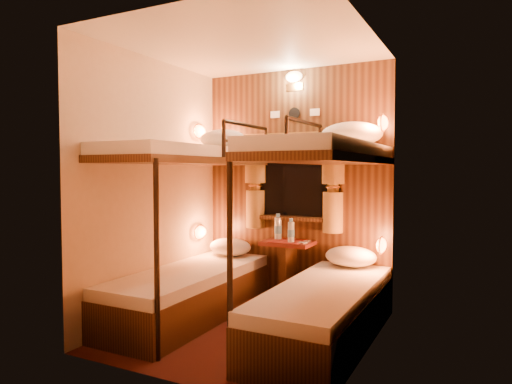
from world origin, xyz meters
The scene contains 22 objects.
floor centered at (0.00, 0.00, 0.00)m, with size 2.10×2.10×0.00m, color #33150D.
ceiling centered at (0.00, 0.00, 2.40)m, with size 2.10×2.10×0.00m, color silver.
wall_back centered at (0.00, 1.05, 1.20)m, with size 2.40×2.40×0.00m, color #C6B293.
wall_front centered at (0.00, -1.05, 1.20)m, with size 2.40×2.40×0.00m, color #C6B293.
wall_left centered at (-1.00, 0.00, 1.20)m, with size 2.40×2.40×0.00m, color #C6B293.
wall_right centered at (1.00, 0.00, 1.20)m, with size 2.40×2.40×0.00m, color #C6B293.
back_panel centered at (0.00, 1.04, 1.20)m, with size 2.00×0.03×2.40m, color black.
bunk_left centered at (-0.65, 0.07, 0.56)m, with size 0.72×1.90×1.82m.
bunk_right centered at (0.65, 0.07, 0.56)m, with size 0.72×1.90×1.82m.
window centered at (0.00, 1.00, 1.18)m, with size 1.00×0.12×0.79m.
curtains centered at (0.00, 0.97, 1.26)m, with size 1.10×0.22×1.00m.
back_fixtures centered at (0.00, 1.00, 2.25)m, with size 0.54×0.09×0.48m.
reading_lamps centered at (0.00, 0.70, 1.24)m, with size 2.00×0.20×1.25m.
table centered at (0.00, 0.85, 0.41)m, with size 0.50×0.34×0.66m.
bottle_left centered at (-0.14, 0.91, 0.77)m, with size 0.08×0.08×0.27m.
bottle_right centered at (0.06, 0.79, 0.75)m, with size 0.07×0.07×0.24m.
sachet_a centered at (0.17, 0.81, 0.65)m, with size 0.09×0.07×0.01m, color silver.
sachet_b centered at (0.17, 0.94, 0.65)m, with size 0.07×0.05×0.00m, color silver.
pillow_lower_left centered at (-0.65, 0.81, 0.55)m, with size 0.47×0.33×0.18m, color silver.
pillow_lower_right centered at (0.65, 0.83, 0.55)m, with size 0.49×0.35×0.19m, color silver.
pillow_upper_left centered at (-0.65, 0.66, 1.69)m, with size 0.50×0.36×0.20m, color silver.
pillow_upper_right centered at (0.65, 0.82, 1.70)m, with size 0.58×0.41×0.23m, color silver.
Camera 1 is at (1.78, -3.37, 1.36)m, focal length 32.00 mm.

